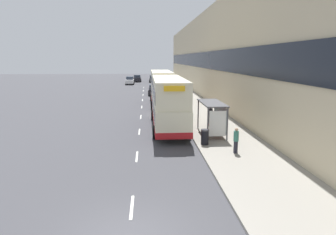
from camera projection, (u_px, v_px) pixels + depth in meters
pavement at (183, 95)px, 48.14m from camera, size 5.00×93.00×0.14m
terrace_facade at (209, 56)px, 47.21m from camera, size 3.10×93.00×12.62m
lane_mark_0 at (132, 207)px, 12.08m from camera, size 0.12×2.00×0.01m
lane_mark_1 at (137, 157)px, 18.29m from camera, size 0.12×2.00×0.01m
lane_mark_2 at (139, 132)px, 24.50m from camera, size 0.12×2.00×0.01m
lane_mark_3 at (141, 117)px, 30.71m from camera, size 0.12×2.00×0.01m
lane_mark_4 at (142, 107)px, 36.92m from camera, size 0.12×2.00×0.01m
lane_mark_5 at (142, 100)px, 43.12m from camera, size 0.12×2.00×0.01m
lane_mark_6 at (143, 95)px, 49.33m from camera, size 0.12×2.00×0.01m
lane_mark_7 at (143, 91)px, 55.54m from camera, size 0.12×2.00×0.01m
lane_mark_8 at (144, 88)px, 61.75m from camera, size 0.12×2.00×0.01m
bus_shelter at (215, 113)px, 22.55m from camera, size 1.60×4.20×2.48m
double_decker_bus_near at (168, 102)px, 25.34m from camera, size 2.85×11.04×4.30m
double_decker_bus_ahead at (161, 87)px, 38.41m from camera, size 2.85×11.25×4.30m
car_0 at (137, 78)px, 76.97m from camera, size 2.04×4.01×1.75m
car_1 at (130, 81)px, 69.04m from camera, size 1.99×3.97×1.83m
car_2 at (153, 79)px, 75.91m from camera, size 2.06×4.49×1.75m
car_3 at (154, 90)px, 49.05m from camera, size 1.94×4.16×1.71m
pedestrian_at_shelter at (211, 116)px, 25.68m from camera, size 0.36×0.36×1.80m
pedestrian_1 at (236, 140)px, 18.42m from camera, size 0.32×0.32×1.59m
litter_bin at (205, 137)px, 20.29m from camera, size 0.55×0.55×1.05m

